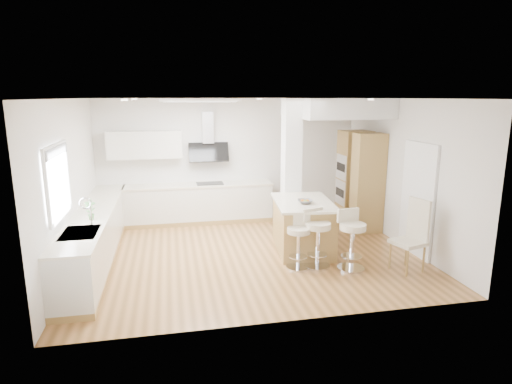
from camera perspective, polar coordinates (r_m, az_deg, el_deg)
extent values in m
plane|color=#AC7640|center=(7.99, -0.89, -8.18)|extent=(6.00, 6.00, 0.00)
cube|color=white|center=(7.99, -0.89, -8.18)|extent=(6.00, 5.00, 0.02)
cube|color=silver|center=(10.04, -3.55, 4.38)|extent=(6.00, 0.04, 2.80)
cube|color=silver|center=(7.66, -23.58, 0.75)|extent=(0.04, 5.00, 2.80)
cube|color=silver|center=(8.66, 19.01, 2.39)|extent=(0.04, 5.00, 2.80)
cube|color=white|center=(7.96, -7.57, 12.08)|extent=(1.40, 0.95, 0.05)
cube|color=white|center=(7.96, -7.57, 11.97)|extent=(1.25, 0.80, 0.03)
cylinder|color=white|center=(8.86, -15.93, 11.83)|extent=(0.10, 0.10, 0.02)
cylinder|color=white|center=(6.87, -17.14, 11.66)|extent=(0.10, 0.10, 0.02)
cylinder|color=white|center=(9.03, 0.45, 12.30)|extent=(0.10, 0.10, 0.02)
cylinder|color=white|center=(8.99, 10.74, 12.09)|extent=(0.10, 0.10, 0.02)
cylinder|color=white|center=(7.62, 15.05, 11.82)|extent=(0.10, 0.10, 0.02)
cube|color=white|center=(6.74, -24.97, 1.30)|extent=(0.03, 1.15, 0.95)
cube|color=white|center=(6.67, -25.29, 5.56)|extent=(0.04, 1.28, 0.06)
cube|color=white|center=(6.84, -24.50, -2.84)|extent=(0.04, 1.28, 0.06)
cube|color=white|center=(6.16, -26.15, 0.21)|extent=(0.04, 0.06, 0.95)
cube|color=white|center=(7.32, -23.83, 2.22)|extent=(0.04, 0.06, 0.95)
cube|color=#929499|center=(6.67, -25.10, 4.93)|extent=(0.03, 1.18, 0.14)
cube|color=#443C35|center=(8.23, 20.81, -1.11)|extent=(0.02, 0.90, 2.00)
cube|color=white|center=(8.22, 20.72, -1.11)|extent=(0.05, 1.00, 2.10)
cube|color=#AE8A4A|center=(8.19, -20.33, -8.07)|extent=(0.60, 4.50, 0.10)
cube|color=silver|center=(8.06, -20.56, -5.20)|extent=(0.60, 4.50, 0.76)
cube|color=#F1E8CC|center=(7.95, -20.78, -2.46)|extent=(0.63, 4.50, 0.04)
cube|color=silver|center=(6.77, -22.42, -5.08)|extent=(0.50, 0.75, 0.02)
cube|color=silver|center=(6.61, -22.67, -5.95)|extent=(0.40, 0.34, 0.10)
cube|color=silver|center=(6.95, -22.12, -5.03)|extent=(0.40, 0.34, 0.10)
cylinder|color=silver|center=(6.98, -21.14, -2.82)|extent=(0.02, 0.02, 0.36)
torus|color=silver|center=(6.94, -21.82, -1.41)|extent=(0.18, 0.02, 0.18)
imported|color=#4B8242|center=(7.32, -21.23, -2.24)|extent=(0.17, 0.12, 0.33)
cube|color=#AE8A4A|center=(9.96, -7.49, -3.73)|extent=(3.30, 0.60, 0.10)
cube|color=silver|center=(9.85, -7.56, -1.33)|extent=(3.30, 0.60, 0.76)
cube|color=#F1E8CC|center=(9.76, -7.62, 0.95)|extent=(3.33, 0.63, 0.04)
cube|color=black|center=(9.77, -6.17, 1.15)|extent=(0.60, 0.40, 0.01)
cube|color=silver|center=(9.74, -14.64, 6.11)|extent=(1.60, 0.34, 0.60)
cube|color=silver|center=(9.80, -6.45, 8.53)|extent=(0.25, 0.18, 0.70)
cube|color=black|center=(9.78, -6.33, 5.29)|extent=(0.90, 0.26, 0.44)
cube|color=white|center=(8.75, 4.71, 3.14)|extent=(0.35, 0.35, 2.80)
cube|color=white|center=(9.40, 10.34, 10.99)|extent=(1.78, 2.20, 0.40)
cube|color=#AE8A4A|center=(9.88, 12.91, 1.89)|extent=(0.62, 0.62, 2.10)
cube|color=#AE8A4A|center=(9.26, 14.67, 1.09)|extent=(0.62, 0.40, 2.10)
cube|color=silver|center=(9.72, 11.31, 3.29)|extent=(0.02, 0.55, 0.55)
cube|color=silver|center=(9.83, 11.16, -0.05)|extent=(0.02, 0.55, 0.55)
cube|color=black|center=(9.71, 11.25, 3.28)|extent=(0.01, 0.45, 0.18)
cube|color=black|center=(9.82, 11.11, -0.06)|extent=(0.01, 0.45, 0.18)
cube|color=#AE8A4A|center=(8.08, 6.25, -4.63)|extent=(1.10, 1.56, 0.90)
cube|color=#F1E8CC|center=(7.95, 6.34, -1.38)|extent=(1.19, 1.66, 0.04)
imported|color=slate|center=(7.79, 6.57, -1.27)|extent=(0.30, 0.30, 0.07)
sphere|color=orange|center=(7.80, 6.87, -1.24)|extent=(0.08, 0.08, 0.07)
sphere|color=orange|center=(7.80, 6.24, -1.22)|extent=(0.08, 0.08, 0.07)
sphere|color=olive|center=(7.75, 6.63, -1.32)|extent=(0.08, 0.08, 0.07)
cylinder|color=silver|center=(7.38, 5.61, -9.91)|extent=(0.48, 0.48, 0.03)
cylinder|color=silver|center=(7.27, 5.66, -7.67)|extent=(0.08, 0.08, 0.60)
cylinder|color=silver|center=(7.31, 5.64, -8.55)|extent=(0.37, 0.37, 0.01)
cylinder|color=beige|center=(7.16, 5.72, -5.12)|extent=(0.46, 0.46, 0.09)
cube|color=beige|center=(7.26, 5.64, -3.73)|extent=(0.35, 0.12, 0.20)
cylinder|color=silver|center=(7.48, 8.11, -9.67)|extent=(0.56, 0.56, 0.03)
cylinder|color=silver|center=(7.35, 8.19, -7.23)|extent=(0.09, 0.09, 0.66)
cylinder|color=silver|center=(7.40, 8.16, -8.19)|extent=(0.43, 0.43, 0.02)
cylinder|color=beige|center=(7.24, 8.29, -4.45)|extent=(0.53, 0.53, 0.10)
cube|color=beige|center=(7.32, 7.57, -2.99)|extent=(0.38, 0.16, 0.22)
cylinder|color=silver|center=(7.47, 12.52, -9.86)|extent=(0.51, 0.51, 0.03)
cylinder|color=silver|center=(7.35, 12.65, -7.37)|extent=(0.08, 0.08, 0.67)
cylinder|color=silver|center=(7.40, 12.60, -8.35)|extent=(0.39, 0.39, 0.02)
cylinder|color=beige|center=(7.23, 12.79, -4.53)|extent=(0.49, 0.49, 0.10)
cube|color=beige|center=(7.32, 12.17, -3.03)|extent=(0.39, 0.10, 0.23)
cube|color=beige|center=(7.51, 19.59, -6.36)|extent=(0.58, 0.58, 0.06)
cube|color=beige|center=(7.56, 20.86, -3.62)|extent=(0.17, 0.43, 0.75)
cylinder|color=#AE8A4A|center=(7.35, 19.51, -8.93)|extent=(0.05, 0.05, 0.46)
cylinder|color=#AE8A4A|center=(7.58, 17.44, -8.10)|extent=(0.05, 0.05, 0.46)
cylinder|color=#AE8A4A|center=(7.61, 21.45, -8.33)|extent=(0.05, 0.05, 0.46)
cylinder|color=#AE8A4A|center=(7.84, 19.39, -7.55)|extent=(0.05, 0.05, 0.46)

